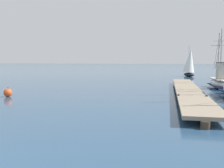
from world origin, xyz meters
The scene contains 4 objects.
floating_dock centered at (6.92, 16.90, 0.36)m, with size 1.89×20.40×0.53m.
fishing_boat_0 centered at (10.23, 22.43, 0.69)m, with size 1.77×5.80×5.45m.
mooring_buoy centered at (-5.55, 13.12, 0.30)m, with size 0.59×0.59×0.66m.
distant_sailboat centered at (8.72, 39.87, 2.15)m, with size 2.55×3.71×4.89m.
Camera 1 is at (5.47, -3.34, 2.56)m, focal length 42.29 mm.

